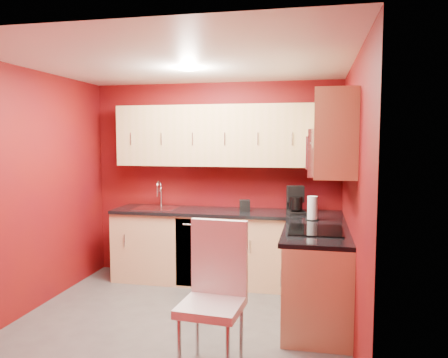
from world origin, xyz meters
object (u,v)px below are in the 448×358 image
(sink, at_px, (156,205))
(paper_towel, at_px, (312,208))
(napkin_holder, at_px, (245,206))
(microwave, at_px, (329,152))
(coffee_maker, at_px, (297,200))
(dining_chair, at_px, (211,298))

(sink, bearing_deg, paper_towel, -12.28)
(napkin_holder, bearing_deg, microwave, -46.45)
(coffee_maker, height_order, dining_chair, coffee_maker)
(paper_towel, bearing_deg, coffee_maker, 117.60)
(coffee_maker, bearing_deg, sink, 161.82)
(coffee_maker, xyz_separation_m, dining_chair, (-0.56, -1.98, -0.50))
(microwave, relative_size, napkin_holder, 5.65)
(microwave, height_order, paper_towel, microwave)
(coffee_maker, xyz_separation_m, paper_towel, (0.19, -0.35, -0.03))
(microwave, bearing_deg, coffee_maker, 109.62)
(napkin_holder, bearing_deg, paper_towel, -27.83)
(napkin_holder, bearing_deg, dining_chair, -88.07)
(coffee_maker, height_order, napkin_holder, coffee_maker)
(sink, distance_m, dining_chair, 2.41)
(microwave, height_order, sink, microwave)
(microwave, xyz_separation_m, sink, (-2.09, 1.00, -0.72))
(sink, relative_size, paper_towel, 2.02)
(microwave, xyz_separation_m, napkin_holder, (-0.96, 1.01, -0.68))
(sink, distance_m, coffee_maker, 1.77)
(dining_chair, bearing_deg, sink, 125.10)
(microwave, distance_m, napkin_holder, 1.55)
(microwave, distance_m, sink, 2.43)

